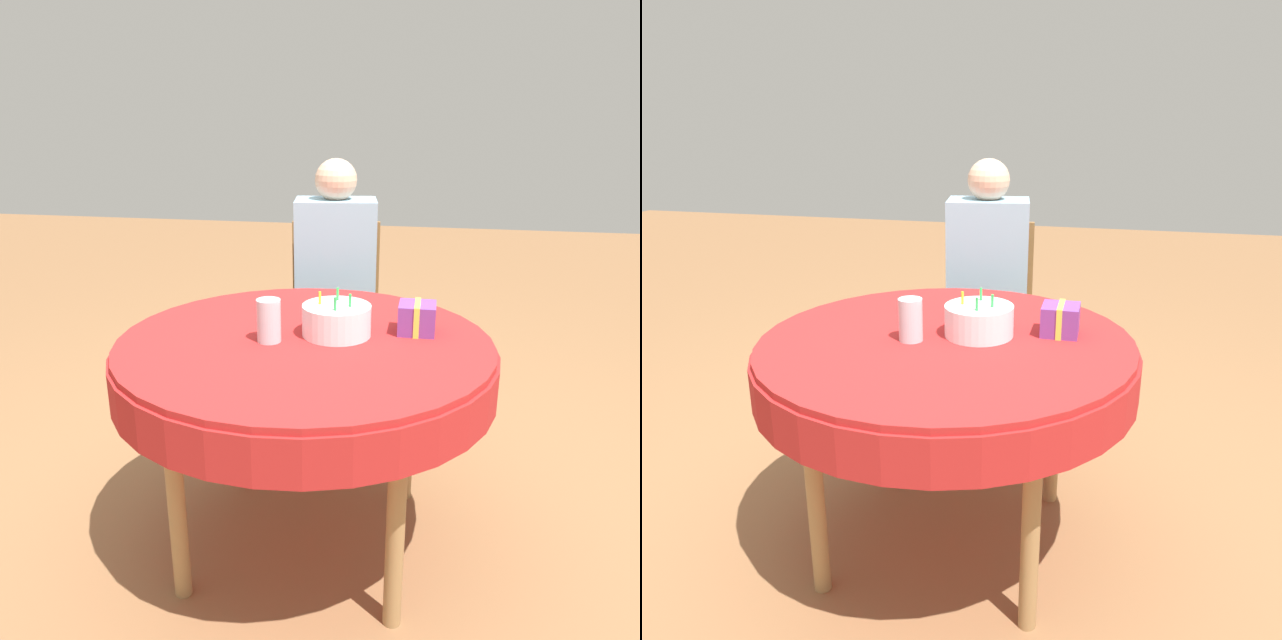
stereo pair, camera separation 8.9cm
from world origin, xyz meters
TOP-DOWN VIEW (x-y plane):
  - ground_plane at (0.00, 0.00)m, footprint 12.00×12.00m
  - dining_table at (0.00, 0.00)m, footprint 1.12×1.12m
  - chair at (-0.06, 0.93)m, footprint 0.50×0.50m
  - person at (-0.04, 0.83)m, footprint 0.36×0.35m
  - birthday_cake at (0.09, 0.05)m, footprint 0.21×0.21m
  - drinking_glass at (-0.10, -0.04)m, footprint 0.07×0.07m
  - gift_box at (0.32, 0.11)m, footprint 0.11×0.12m

SIDE VIEW (x-z plane):
  - ground_plane at x=0.00m, z-range 0.00..0.00m
  - chair at x=-0.06m, z-range 0.04..0.91m
  - dining_table at x=0.00m, z-range 0.27..0.97m
  - person at x=-0.04m, z-range 0.11..1.27m
  - gift_box at x=0.32m, z-range 0.70..0.80m
  - birthday_cake at x=0.09m, z-range 0.69..0.82m
  - drinking_glass at x=-0.10m, z-range 0.70..0.83m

